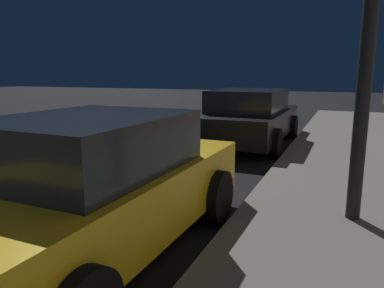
% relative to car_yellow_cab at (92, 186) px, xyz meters
% --- Properties ---
extents(car_yellow_cab, '(2.07, 4.03, 1.43)m').
position_rel_car_yellow_cab_xyz_m(car_yellow_cab, '(0.00, 0.00, 0.00)').
color(car_yellow_cab, gold).
rests_on(car_yellow_cab, ground).
extents(car_black, '(2.12, 4.35, 1.43)m').
position_rel_car_yellow_cab_xyz_m(car_black, '(-0.00, 6.40, 0.01)').
color(car_black, black).
rests_on(car_black, ground).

